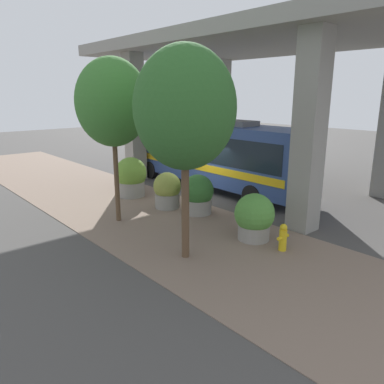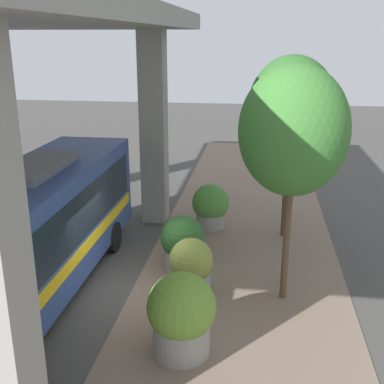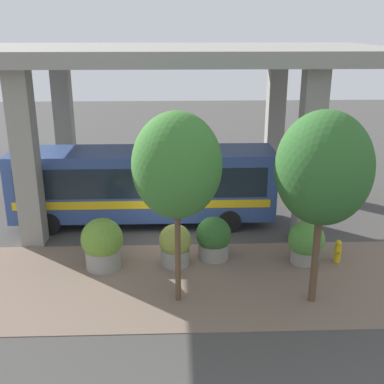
{
  "view_description": "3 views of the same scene",
  "coord_description": "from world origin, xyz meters",
  "px_view_note": "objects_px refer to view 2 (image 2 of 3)",
  "views": [
    {
      "loc": [
        -11.24,
        -12.82,
        4.93
      ],
      "look_at": [
        -1.09,
        -1.2,
        0.83
      ],
      "focal_mm": 35.0,
      "sensor_mm": 36.0,
      "label": 1
    },
    {
      "loc": [
        -3.33,
        11.55,
        6.78
      ],
      "look_at": [
        -1.47,
        -1.66,
        2.46
      ],
      "focal_mm": 45.0,
      "sensor_mm": 36.0,
      "label": 2
    },
    {
      "loc": [
        -17.91,
        -0.24,
        8.52
      ],
      "look_at": [
        0.7,
        -0.91,
        2.06
      ],
      "focal_mm": 45.0,
      "sensor_mm": 36.0,
      "label": 3
    }
  ],
  "objects_px": {
    "fire_hydrant": "(215,204)",
    "street_tree_far": "(294,132)",
    "planter_front": "(181,315)",
    "bus": "(22,239)",
    "planter_back": "(183,243)",
    "planter_extra": "(191,267)",
    "planter_middle": "(210,206)",
    "street_tree_near": "(291,110)"
  },
  "relations": [
    {
      "from": "planter_front",
      "to": "planter_middle",
      "type": "height_order",
      "value": "planter_front"
    },
    {
      "from": "bus",
      "to": "planter_extra",
      "type": "distance_m",
      "value": 4.46
    },
    {
      "from": "bus",
      "to": "street_tree_near",
      "type": "xyz_separation_m",
      "value": [
        -6.78,
        -5.82,
        2.52
      ]
    },
    {
      "from": "planter_middle",
      "to": "planter_extra",
      "type": "xyz_separation_m",
      "value": [
        0.02,
        4.91,
        -0.03
      ]
    },
    {
      "from": "planter_front",
      "to": "planter_middle",
      "type": "bearing_deg",
      "value": -88.91
    },
    {
      "from": "bus",
      "to": "planter_back",
      "type": "height_order",
      "value": "bus"
    },
    {
      "from": "planter_extra",
      "to": "street_tree_far",
      "type": "xyz_separation_m",
      "value": [
        -2.52,
        -0.09,
        3.78
      ]
    },
    {
      "from": "planter_front",
      "to": "street_tree_far",
      "type": "distance_m",
      "value": 5.11
    },
    {
      "from": "fire_hydrant",
      "to": "street_tree_far",
      "type": "xyz_separation_m",
      "value": [
        -2.45,
        6.05,
        4.11
      ]
    },
    {
      "from": "street_tree_far",
      "to": "planter_back",
      "type": "bearing_deg",
      "value": -24.85
    },
    {
      "from": "planter_middle",
      "to": "planter_front",
      "type": "bearing_deg",
      "value": 91.09
    },
    {
      "from": "fire_hydrant",
      "to": "street_tree_far",
      "type": "relative_size",
      "value": 0.15
    },
    {
      "from": "bus",
      "to": "street_tree_far",
      "type": "relative_size",
      "value": 1.85
    },
    {
      "from": "bus",
      "to": "planter_middle",
      "type": "relative_size",
      "value": 6.99
    },
    {
      "from": "bus",
      "to": "planter_back",
      "type": "distance_m",
      "value": 4.73
    },
    {
      "from": "fire_hydrant",
      "to": "planter_front",
      "type": "relative_size",
      "value": 0.47
    },
    {
      "from": "street_tree_far",
      "to": "fire_hydrant",
      "type": "bearing_deg",
      "value": -67.93
    },
    {
      "from": "fire_hydrant",
      "to": "planter_extra",
      "type": "relative_size",
      "value": 0.57
    },
    {
      "from": "bus",
      "to": "planter_back",
      "type": "relative_size",
      "value": 6.88
    },
    {
      "from": "bus",
      "to": "planter_extra",
      "type": "height_order",
      "value": "bus"
    },
    {
      "from": "fire_hydrant",
      "to": "street_tree_near",
      "type": "distance_m",
      "value": 5.11
    },
    {
      "from": "bus",
      "to": "planter_front",
      "type": "distance_m",
      "value": 4.54
    },
    {
      "from": "bus",
      "to": "street_tree_near",
      "type": "distance_m",
      "value": 9.29
    },
    {
      "from": "planter_middle",
      "to": "bus",
      "type": "bearing_deg",
      "value": 56.91
    },
    {
      "from": "planter_middle",
      "to": "street_tree_near",
      "type": "xyz_separation_m",
      "value": [
        -2.69,
        0.47,
        3.68
      ]
    },
    {
      "from": "street_tree_far",
      "to": "street_tree_near",
      "type": "bearing_deg",
      "value": -92.54
    },
    {
      "from": "street_tree_far",
      "to": "planter_middle",
      "type": "bearing_deg",
      "value": -62.67
    },
    {
      "from": "planter_middle",
      "to": "planter_back",
      "type": "height_order",
      "value": "planter_back"
    },
    {
      "from": "planter_middle",
      "to": "planter_back",
      "type": "distance_m",
      "value": 3.48
    },
    {
      "from": "fire_hydrant",
      "to": "street_tree_far",
      "type": "bearing_deg",
      "value": 112.07
    },
    {
      "from": "planter_front",
      "to": "street_tree_far",
      "type": "relative_size",
      "value": 0.31
    },
    {
      "from": "planter_front",
      "to": "street_tree_near",
      "type": "height_order",
      "value": "street_tree_near"
    },
    {
      "from": "bus",
      "to": "planter_middle",
      "type": "distance_m",
      "value": 7.59
    },
    {
      "from": "planter_back",
      "to": "bus",
      "type": "bearing_deg",
      "value": 38.3
    },
    {
      "from": "bus",
      "to": "fire_hydrant",
      "type": "bearing_deg",
      "value": -118.84
    },
    {
      "from": "planter_middle",
      "to": "street_tree_far",
      "type": "distance_m",
      "value": 6.6
    },
    {
      "from": "fire_hydrant",
      "to": "street_tree_near",
      "type": "bearing_deg",
      "value": 147.42
    },
    {
      "from": "planter_middle",
      "to": "fire_hydrant",
      "type": "bearing_deg",
      "value": -91.88
    },
    {
      "from": "fire_hydrant",
      "to": "planter_front",
      "type": "bearing_deg",
      "value": 90.68
    },
    {
      "from": "planter_front",
      "to": "planter_extra",
      "type": "xyz_separation_m",
      "value": [
        0.17,
        -2.67,
        -0.18
      ]
    },
    {
      "from": "bus",
      "to": "street_tree_far",
      "type": "height_order",
      "value": "street_tree_far"
    },
    {
      "from": "planter_extra",
      "to": "planter_middle",
      "type": "bearing_deg",
      "value": -90.26
    }
  ]
}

